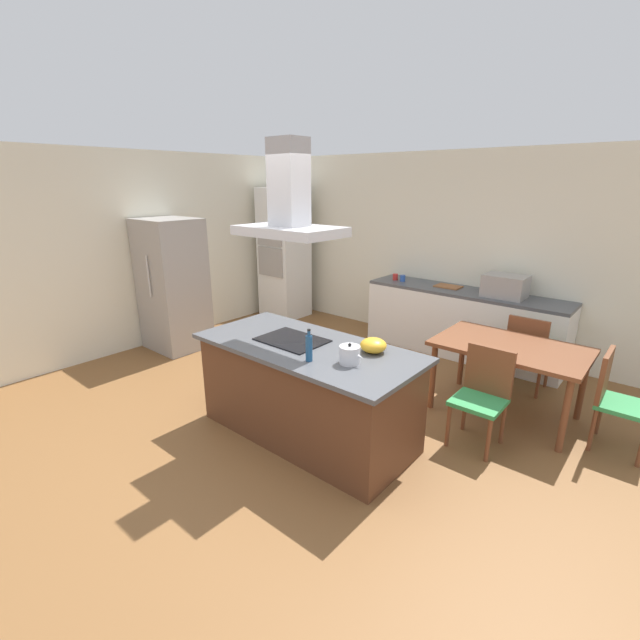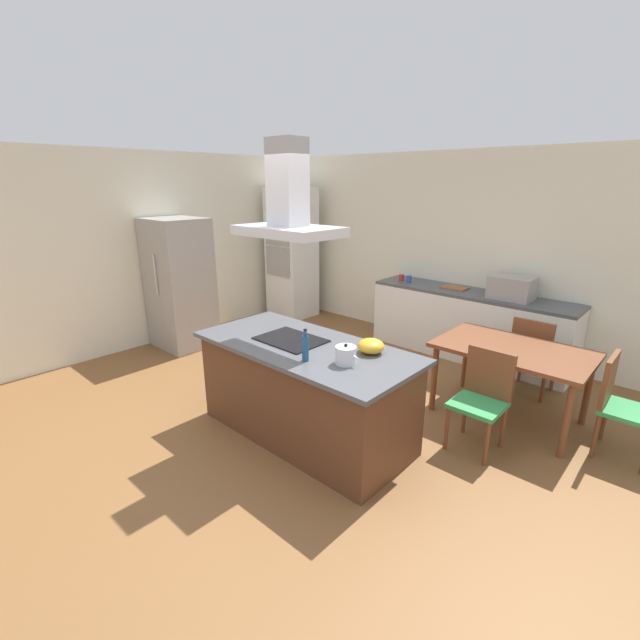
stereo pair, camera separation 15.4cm
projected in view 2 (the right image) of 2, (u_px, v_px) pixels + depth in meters
ground at (393, 382)px, 5.22m from camera, size 16.00×16.00×0.00m
wall_back at (469, 253)px, 6.04m from camera, size 7.20×0.10×2.70m
wall_left at (189, 246)px, 6.68m from camera, size 0.10×8.80×2.70m
kitchen_island at (305, 390)px, 4.03m from camera, size 2.08×0.97×0.90m
cooktop at (291, 340)px, 4.01m from camera, size 0.60×0.44×0.01m
tea_kettle at (346, 355)px, 3.47m from camera, size 0.22×0.17×0.17m
olive_oil_bottle at (305, 347)px, 3.52m from camera, size 0.06×0.06×0.27m
mixing_bowl at (371, 346)px, 3.70m from camera, size 0.23×0.23×0.12m
back_counter at (468, 324)px, 5.89m from camera, size 2.65×0.62×0.90m
countertop_microwave at (512, 288)px, 5.39m from camera, size 0.50×0.38×0.28m
coffee_mug_red at (402, 278)px, 6.41m from camera, size 0.08×0.08×0.09m
coffee_mug_blue at (409, 279)px, 6.32m from camera, size 0.08×0.08×0.09m
cutting_board at (455, 288)px, 5.96m from camera, size 0.34×0.24×0.02m
wall_oven_stack at (292, 253)px, 7.56m from camera, size 0.70×0.66×2.20m
refrigerator at (180, 284)px, 6.17m from camera, size 0.80×0.73×1.82m
dining_table at (513, 356)px, 4.27m from camera, size 1.40×0.90×0.75m
chair_facing_back_wall at (533, 352)px, 4.78m from camera, size 0.42×0.42×0.89m
chair_at_right_end at (620, 400)px, 3.73m from camera, size 0.42×0.42×0.89m
chair_facing_island at (483, 393)px, 3.85m from camera, size 0.42×0.42×0.89m
range_hood at (288, 205)px, 3.65m from camera, size 0.90×0.55×0.78m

